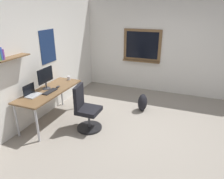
% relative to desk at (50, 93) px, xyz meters
% --- Properties ---
extents(ground_plane, '(5.20, 5.20, 0.00)m').
position_rel_desk_xyz_m(ground_plane, '(0.24, -2.06, -0.66)').
color(ground_plane, gray).
rests_on(ground_plane, ground).
extents(wall_back, '(5.00, 0.30, 2.60)m').
position_rel_desk_xyz_m(wall_back, '(0.23, 0.39, 0.64)').
color(wall_back, silver).
rests_on(wall_back, ground).
extents(wall_right, '(0.22, 5.00, 2.60)m').
position_rel_desk_xyz_m(wall_right, '(2.69, -2.04, 0.64)').
color(wall_right, silver).
rests_on(wall_right, ground).
extents(desk, '(1.65, 0.61, 0.73)m').
position_rel_desk_xyz_m(desk, '(0.00, 0.00, 0.00)').
color(desk, brown).
rests_on(desk, ground).
extents(office_chair, '(0.52, 0.52, 0.95)m').
position_rel_desk_xyz_m(office_chair, '(-0.02, -0.87, -0.26)').
color(office_chair, black).
rests_on(office_chair, ground).
extents(laptop, '(0.31, 0.21, 0.23)m').
position_rel_desk_xyz_m(laptop, '(-0.37, 0.15, 0.12)').
color(laptop, '#ADAFB5').
rests_on(laptop, desk).
extents(monitor_primary, '(0.46, 0.17, 0.46)m').
position_rel_desk_xyz_m(monitor_primary, '(0.04, 0.10, 0.34)').
color(monitor_primary, '#38383D').
rests_on(monitor_primary, desk).
extents(keyboard, '(0.37, 0.13, 0.02)m').
position_rel_desk_xyz_m(keyboard, '(-0.08, -0.08, 0.08)').
color(keyboard, black).
rests_on(keyboard, desk).
extents(computer_mouse, '(0.10, 0.06, 0.03)m').
position_rel_desk_xyz_m(computer_mouse, '(0.20, -0.08, 0.09)').
color(computer_mouse, '#262628').
rests_on(computer_mouse, desk).
extents(coffee_mug, '(0.08, 0.08, 0.09)m').
position_rel_desk_xyz_m(coffee_mug, '(0.72, -0.03, 0.11)').
color(coffee_mug, silver).
rests_on(coffee_mug, desk).
extents(backpack, '(0.32, 0.22, 0.43)m').
position_rel_desk_xyz_m(backpack, '(1.20, -1.76, -0.45)').
color(backpack, black).
rests_on(backpack, ground).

